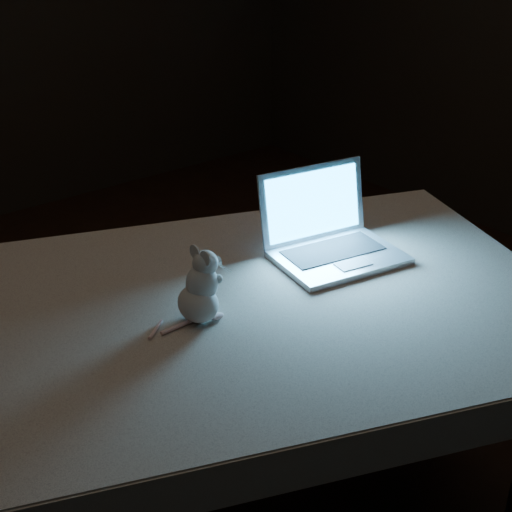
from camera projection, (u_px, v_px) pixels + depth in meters
floor at (238, 476)px, 2.36m from camera, size 5.00×5.00×0.00m
table at (245, 431)px, 1.97m from camera, size 1.69×1.40×0.78m
tablecloth at (262, 307)px, 1.87m from camera, size 1.82×1.51×0.10m
laptop at (341, 222)px, 1.94m from camera, size 0.37×0.34×0.22m
plush_mouse at (197, 286)px, 1.67m from camera, size 0.18×0.18×0.18m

